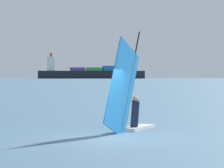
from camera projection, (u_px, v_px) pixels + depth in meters
The scene contains 4 objects.
ground_plane at pixel (113, 137), 18.29m from camera, with size 4000.00×4000.00×0.00m, color #476B84.
windsurfer at pixel (129, 104), 20.26m from camera, with size 2.82×3.66×4.40m.
cargo_ship at pixel (91, 73), 786.95m from camera, with size 168.15×36.45×40.03m.
distant_headland at pixel (56, 73), 1283.74m from camera, with size 615.06×229.30×26.33m, color #4C564C.
Camera 1 is at (-2.95, -18.02, 2.20)m, focal length 79.87 mm.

